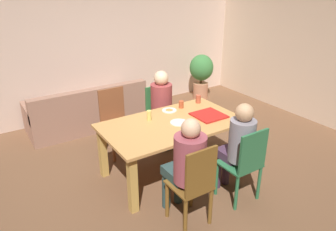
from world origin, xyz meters
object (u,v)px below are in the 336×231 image
Objects in this scene: potted_plant at (201,72)px; pizza_box_0 at (209,115)px; person_2 at (163,102)px; drinking_glass_0 at (181,104)px; dining_table at (172,131)px; plate_1 at (169,110)px; person_1 at (238,143)px; chair_0 at (194,185)px; chair_2 at (159,111)px; chair_1 at (245,163)px; chair_3 at (116,120)px; drinking_glass_2 at (149,115)px; person_0 at (187,162)px; plate_0 at (179,123)px; drinking_glass_1 at (198,99)px; couch at (87,113)px.

pizza_box_0 is at bearing -126.43° from potted_plant.
drinking_glass_0 is (0.03, -0.45, 0.10)m from person_2.
dining_table is 8.79× the size of plate_1.
dining_table is 0.57m from drinking_glass_0.
person_1 is 3.52m from potted_plant.
chair_0 reaches higher than chair_2.
person_2 is (0.37, 0.81, 0.08)m from dining_table.
chair_1 is 0.78× the size of person_1.
chair_3 is 7.35× the size of drinking_glass_2.
pizza_box_0 is at bearing -72.43° from drinking_glass_0.
plate_1 is at bearing 17.13° from drinking_glass_2.
person_0 is at bearing 90.00° from chair_0.
plate_0 is at bearing -106.23° from plate_1.
plate_0 is (-0.30, -1.01, 0.26)m from chair_2.
potted_plant is (1.83, 3.00, -0.13)m from person_1.
drinking_glass_1 is at bearing 4.46° from drinking_glass_0.
chair_3 is (-0.75, 1.96, -0.01)m from chair_1.
chair_1 is at bearing -104.75° from drinking_glass_1.
chair_2 is at bearing 68.77° from chair_0.
potted_plant is (2.42, 1.92, -0.23)m from drinking_glass_2.
dining_table is 1.90× the size of chair_1.
potted_plant is at bearing 53.57° from pizza_box_0.
drinking_glass_1 is at bearing 75.25° from chair_1.
pizza_box_0 is at bearing 79.14° from chair_1.
person_2 is at bearing 70.76° from plate_0.
drinking_glass_0 is (0.03, -0.59, 0.31)m from chair_2.
chair_3 is at bearing 102.80° from drinking_glass_2.
dining_table is at bearing -137.90° from drinking_glass_0.
person_2 is 11.26× the size of drinking_glass_0.
plate_1 reaches higher than dining_table.
chair_3 is 1.16m from plate_0.
plate_1 is (-0.18, 1.20, 0.04)m from person_1.
potted_plant reaches higher than chair_2.
drinking_glass_0 is at bearing -135.15° from potted_plant.
person_1 is 1.21m from plate_1.
drinking_glass_1 is 0.12× the size of potted_plant.
dining_table is 0.90× the size of couch.
person_2 reaches higher than plate_0.
chair_0 reaches higher than plate_0.
couch is (-0.83, 1.12, -0.24)m from chair_2.
chair_0 is 3.07m from couch.
person_2 is (0.75, 1.81, 0.20)m from chair_0.
drinking_glass_2 reaches higher than dining_table.
chair_1 is 1.06× the size of chair_2.
chair_0 reaches higher than couch.
person_0 is 0.61× the size of couch.
chair_2 is 1.09m from pizza_box_0.
plate_0 is 2.17× the size of drinking_glass_0.
person_1 is 1.28m from drinking_glass_1.
person_2 is 0.93m from pizza_box_0.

